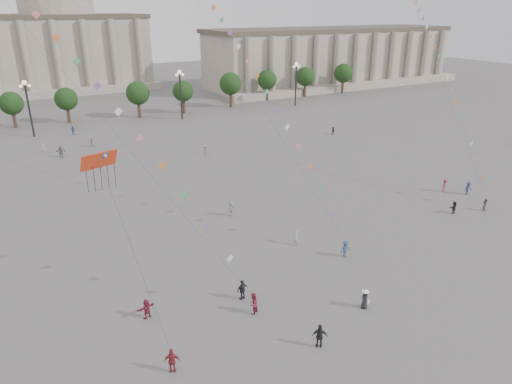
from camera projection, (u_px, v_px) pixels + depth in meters
ground at (314, 308)px, 37.51m from camera, size 360.00×360.00×0.00m
hall_east at (333, 57)px, 144.24m from camera, size 84.00×26.22×17.20m
hall_central at (62, 39)px, 136.66m from camera, size 48.30×34.30×35.50m
tree_row at (102, 95)px, 98.56m from camera, size 137.12×5.12×8.00m
lamp_post_mid_west at (27, 98)px, 84.56m from camera, size 2.00×0.90×10.65m
lamp_post_mid_east at (180, 86)px, 98.15m from camera, size 2.00×0.90×10.65m
lamp_post_far_east at (296, 76)px, 111.73m from camera, size 2.00×0.90×10.65m
person_crowd_0 at (73, 130)px, 88.24m from camera, size 1.11×0.77×1.75m
person_crowd_3 at (454, 207)px, 54.49m from camera, size 1.48×0.65×1.54m
person_crowd_4 at (92, 142)px, 80.81m from camera, size 1.38×1.53×1.70m
person_crowd_6 at (231, 209)px, 53.73m from camera, size 1.35×1.00×1.86m
person_crowd_7 at (206, 150)px, 76.49m from camera, size 1.39×1.43×1.63m
person_crowd_8 at (445, 186)px, 60.87m from camera, size 1.29×1.15×1.74m
person_crowd_9 at (333, 131)px, 88.70m from camera, size 1.18×1.35×1.48m
person_crowd_10 at (44, 148)px, 77.08m from camera, size 0.66×0.72×1.65m
person_crowd_12 at (61, 152)px, 74.95m from camera, size 1.86×1.18×1.92m
person_crowd_13 at (296, 238)px, 47.19m from camera, size 0.68×0.68×1.60m
person_crowd_14 at (468, 188)px, 59.95m from camera, size 1.19×0.75×1.76m
tourist_0 at (172, 361)px, 30.59m from camera, size 1.19×0.90×1.88m
tourist_1 at (320, 336)px, 32.85m from camera, size 1.20×1.04×1.94m
tourist_2 at (147, 309)px, 36.05m from camera, size 1.62×0.85×1.67m
tourist_4 at (242, 290)px, 38.35m from camera, size 1.13×0.60×1.84m
kite_flyer_0 at (253, 304)px, 36.52m from camera, size 1.14×1.07×1.86m
kite_flyer_1 at (345, 249)px, 44.88m from camera, size 1.19×0.73×1.78m
kite_flyer_2 at (485, 204)px, 55.28m from camera, size 0.90×0.95×1.55m
hat_person at (365, 299)px, 37.24m from camera, size 0.95×0.90×1.69m
dragon_kite at (101, 173)px, 26.56m from camera, size 2.41×1.81×13.93m
kite_train_east at (433, 45)px, 67.59m from camera, size 16.20×34.02×48.68m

